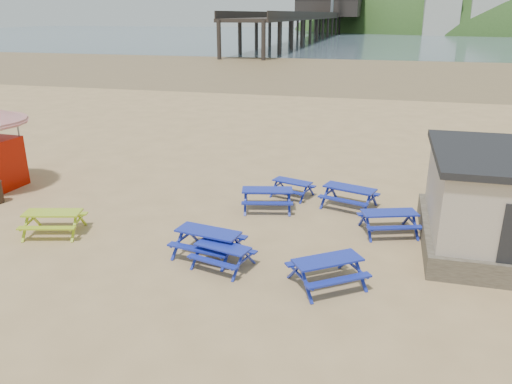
# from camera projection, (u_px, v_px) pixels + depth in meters

# --- Properties ---
(ground) EXTENTS (400.00, 400.00, 0.00)m
(ground) POSITION_uv_depth(u_px,v_px,m) (215.00, 231.00, 17.11)
(ground) COLOR tan
(ground) RESTS_ON ground
(wet_sand) EXTENTS (400.00, 400.00, 0.00)m
(wet_sand) POSITION_uv_depth(u_px,v_px,m) (348.00, 69.00, 67.21)
(wet_sand) COLOR olive
(wet_sand) RESTS_ON ground
(sea) EXTENTS (400.00, 400.00, 0.00)m
(sea) POSITION_uv_depth(u_px,v_px,m) (376.00, 35.00, 171.96)
(sea) COLOR #4C5F6C
(sea) RESTS_ON ground
(picnic_table_blue_a) EXTENTS (2.19, 1.92, 0.80)m
(picnic_table_blue_a) POSITION_uv_depth(u_px,v_px,m) (267.00, 199.00, 18.91)
(picnic_table_blue_a) COLOR #160997
(picnic_table_blue_a) RESTS_ON ground
(picnic_table_blue_b) EXTENTS (1.87, 1.67, 0.66)m
(picnic_table_blue_b) POSITION_uv_depth(u_px,v_px,m) (292.00, 189.00, 20.27)
(picnic_table_blue_b) COLOR #160997
(picnic_table_blue_b) RESTS_ON ground
(picnic_table_blue_c) EXTENTS (2.20, 1.98, 0.77)m
(picnic_table_blue_c) POSITION_uv_depth(u_px,v_px,m) (389.00, 222.00, 16.83)
(picnic_table_blue_c) COLOR #160997
(picnic_table_blue_c) RESTS_ON ground
(picnic_table_blue_d) EXTENTS (1.91, 1.68, 0.68)m
(picnic_table_blue_d) POSITION_uv_depth(u_px,v_px,m) (223.00, 256.00, 14.59)
(picnic_table_blue_d) COLOR #160997
(picnic_table_blue_d) RESTS_ON ground
(picnic_table_blue_e) EXTENTS (2.19, 1.88, 0.82)m
(picnic_table_blue_e) POSITION_uv_depth(u_px,v_px,m) (208.00, 243.00, 15.25)
(picnic_table_blue_e) COLOR #160997
(picnic_table_blue_e) RESTS_ON ground
(picnic_table_blue_f) EXTENTS (2.41, 2.33, 0.79)m
(picnic_table_blue_f) POSITION_uv_depth(u_px,v_px,m) (327.00, 272.00, 13.58)
(picnic_table_blue_f) COLOR #160997
(picnic_table_blue_f) RESTS_ON ground
(picnic_table_yellow) EXTENTS (2.18, 1.92, 0.78)m
(picnic_table_yellow) POSITION_uv_depth(u_px,v_px,m) (54.00, 223.00, 16.80)
(picnic_table_yellow) COLOR #B0B512
(picnic_table_yellow) RESTS_ON ground
(pier) EXTENTS (24.00, 220.00, 39.29)m
(pier) POSITION_uv_depth(u_px,v_px,m) (328.00, 18.00, 181.90)
(pier) COLOR black
(pier) RESTS_ON ground
(picnic_table_blue_g) EXTENTS (2.31, 2.06, 0.81)m
(picnic_table_blue_g) POSITION_uv_depth(u_px,v_px,m) (349.00, 197.00, 19.08)
(picnic_table_blue_g) COLOR #160997
(picnic_table_blue_g) RESTS_ON ground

